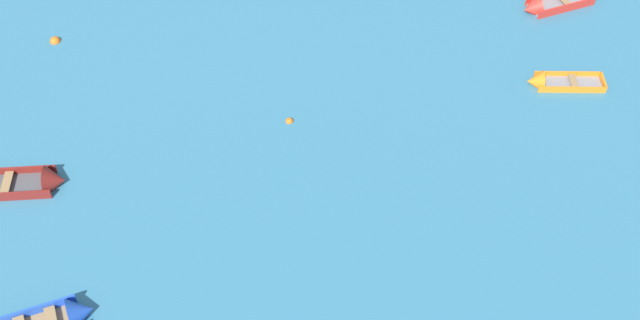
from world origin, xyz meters
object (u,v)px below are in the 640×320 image
Objects in this scene: rowboat_orange_distant_center at (548,82)px; rowboat_maroon_near_right at (35,183)px; mooring_buoy_central at (55,41)px; mooring_buoy_far_field at (289,121)px; rowboat_red_back_row_left at (546,6)px.

rowboat_maroon_near_right is (-20.81, -2.38, 0.05)m from rowboat_orange_distant_center.
rowboat_orange_distant_center is 21.60m from mooring_buoy_central.
rowboat_orange_distant_center reaches higher than mooring_buoy_far_field.
rowboat_maroon_near_right is 9.95m from mooring_buoy_far_field.
rowboat_orange_distant_center is 7.21× the size of mooring_buoy_central.
rowboat_maroon_near_right is 8.63m from mooring_buoy_central.
rowboat_orange_distant_center is (-1.72, -5.07, -0.05)m from rowboat_red_back_row_left.
mooring_buoy_central is at bearing 145.10° from mooring_buoy_far_field.
mooring_buoy_far_field is at bearing 11.06° from rowboat_maroon_near_right.
rowboat_maroon_near_right is at bearing -173.48° from rowboat_orange_distant_center.
rowboat_red_back_row_left reaches higher than mooring_buoy_central.
rowboat_red_back_row_left is 13.92m from mooring_buoy_far_field.
mooring_buoy_central is at bearing 89.14° from rowboat_maroon_near_right.
rowboat_red_back_row_left is at bearing 18.30° from rowboat_maroon_near_right.
mooring_buoy_central is (-22.40, 1.18, -0.19)m from rowboat_red_back_row_left.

